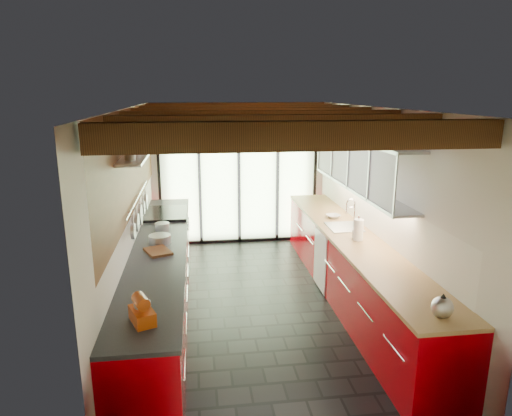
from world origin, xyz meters
name	(u,v)px	position (x,y,z in m)	size (l,w,h in m)	color
ground	(259,305)	(0.00, 0.00, 0.00)	(5.50, 5.50, 0.00)	black
room_shell	(259,185)	(0.00, 0.00, 1.65)	(5.50, 5.50, 5.50)	silver
ceiling_beams	(255,118)	(0.00, 0.38, 2.46)	(3.14, 5.06, 4.90)	#593316
glass_door	(239,155)	(0.00, 2.69, 1.66)	(2.95, 0.10, 2.90)	#C6EAAD
left_counter	(161,278)	(-1.28, 0.00, 0.46)	(0.68, 5.00, 0.92)	#AF0008
range_stove	(167,242)	(-1.28, 1.45, 0.47)	(0.66, 0.90, 0.97)	silver
right_counter	(352,268)	(1.27, 0.00, 0.46)	(0.68, 5.00, 0.92)	#AF0008
sink_assembly	(345,225)	(1.29, 0.40, 0.96)	(0.45, 0.52, 0.43)	silver
upper_cabinets_right	(361,163)	(1.43, 0.30, 1.85)	(0.34, 3.00, 3.00)	silver
left_wall_fixtures	(141,170)	(-1.47, 0.18, 1.85)	(0.28, 2.60, 0.96)	silver
stand_mixer	(142,311)	(-1.27, -2.01, 1.02)	(0.26, 0.32, 0.26)	#C1460F
pot_large	(162,227)	(-1.27, 0.55, 0.98)	(0.20, 0.20, 0.12)	silver
pot_small	(160,239)	(-1.27, 0.05, 0.97)	(0.28, 0.28, 0.11)	silver
cutting_board	(158,251)	(-1.27, -0.30, 0.94)	(0.26, 0.36, 0.03)	brown
kettle	(442,306)	(1.27, -2.25, 1.02)	(0.20, 0.24, 0.22)	silver
paper_towel	(358,230)	(1.27, -0.18, 1.06)	(0.13, 0.13, 0.34)	white
soap_bottle	(356,232)	(1.27, -0.10, 1.00)	(0.07, 0.08, 0.17)	silver
bowl	(333,216)	(1.27, 0.91, 0.95)	(0.21, 0.21, 0.05)	silver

